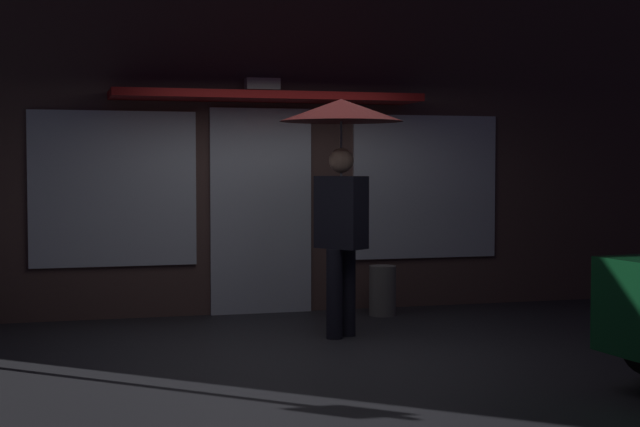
# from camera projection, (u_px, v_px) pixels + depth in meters

# --- Properties ---
(ground_plane) EXTENTS (18.00, 18.00, 0.00)m
(ground_plane) POSITION_uv_depth(u_px,v_px,m) (315.00, 350.00, 8.24)
(ground_plane) COLOR #26262B
(building_facade) EXTENTS (9.37, 1.00, 4.31)m
(building_facade) POSITION_uv_depth(u_px,v_px,m) (258.00, 115.00, 10.39)
(building_facade) COLOR brown
(building_facade) RESTS_ON ground
(person_with_umbrella) EXTENTS (1.14, 1.14, 2.20)m
(person_with_umbrella) POSITION_uv_depth(u_px,v_px,m) (341.00, 149.00, 8.80)
(person_with_umbrella) COLOR black
(person_with_umbrella) RESTS_ON ground
(sidewalk_bollard) EXTENTS (0.28, 0.28, 0.53)m
(sidewalk_bollard) POSITION_uv_depth(u_px,v_px,m) (382.00, 291.00, 10.16)
(sidewalk_bollard) COLOR slate
(sidewalk_bollard) RESTS_ON ground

